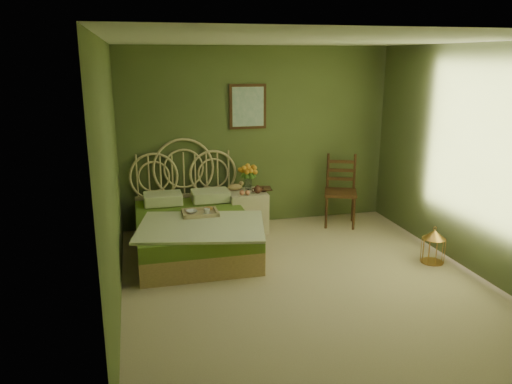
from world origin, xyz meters
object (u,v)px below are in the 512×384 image
object	(u,v)px
chair	(338,186)
birdcage	(433,247)
bed	(193,229)
nightstand	(247,206)

from	to	relation	value
chair	birdcage	xyz separation A→B (m)	(0.54, -1.69, -0.38)
bed	chair	bearing A→B (deg)	14.54
bed	chair	distance (m)	2.35
chair	birdcage	bearing A→B (deg)	-49.94
bed	chair	xyz separation A→B (m)	(2.26, 0.59, 0.29)
nightstand	birdcage	size ratio (longest dim) A/B	2.43
nightstand	birdcage	bearing A→B (deg)	-41.34
nightstand	birdcage	distance (m)	2.59
nightstand	chair	distance (m)	1.42
bed	birdcage	size ratio (longest dim) A/B	5.12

